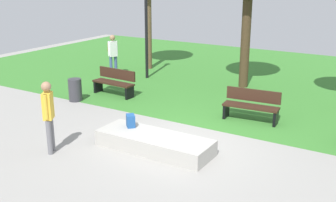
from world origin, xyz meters
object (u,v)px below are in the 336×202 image
Objects in this scene: concrete_ledge at (154,143)px; park_bench_far_left at (115,82)px; pedestrian_with_backpack at (113,52)px; backpack_on_ledge at (131,121)px; trash_bin at (75,90)px; skater_performing_trick at (48,112)px; park_bench_center_lawn at (251,105)px; lamp_post at (146,19)px.

concrete_ledge is 5.01m from park_bench_far_left.
pedestrian_with_backpack reaches higher than concrete_ledge.
backpack_on_ledge is 0.42× the size of trash_bin.
pedestrian_with_backpack is (-5.59, 5.43, 0.84)m from concrete_ledge.
concrete_ledge is 1.68× the size of pedestrian_with_backpack.
concrete_ledge is 1.65× the size of skater_performing_trick.
backpack_on_ledge is (-0.83, 0.18, 0.35)m from concrete_ledge.
park_bench_far_left is 1.43m from trash_bin.
skater_performing_trick is (-2.04, -1.40, 0.84)m from concrete_ledge.
backpack_on_ledge reaches higher than concrete_ledge.
trash_bin is (-2.45, 3.41, -0.65)m from skater_performing_trick.
backpack_on_ledge is at bearing -46.10° from park_bench_far_left.
concrete_ledge is at bearing 33.50° from backpack_on_ledge.
park_bench_far_left is at bearing 179.58° from park_bench_center_lawn.
pedestrian_with_backpack is at bearing 162.15° from park_bench_center_lawn.
skater_performing_trick is 1.08× the size of park_bench_far_left.
park_bench_center_lawn is (3.30, 4.62, -0.55)m from skater_performing_trick.
park_bench_far_left is at bearing 110.66° from skater_performing_trick.
park_bench_far_left is (-2.96, 3.08, -0.06)m from backpack_on_ledge.
trash_bin is (-5.75, -1.21, -0.10)m from park_bench_center_lawn.
park_bench_center_lawn is (2.09, 3.04, -0.06)m from backpack_on_ledge.
park_bench_center_lawn is at bearing -25.99° from lamp_post.
backpack_on_ledge is 0.08× the size of lamp_post.
park_bench_far_left is at bearing -81.13° from lamp_post.
trash_bin is at bearing -94.16° from lamp_post.
concrete_ledge is 0.75× the size of lamp_post.
park_bench_far_left is at bearing 60.98° from trash_bin.
concrete_ledge is at bearing -40.61° from park_bench_far_left.
park_bench_center_lawn is 5.06m from park_bench_far_left.
pedestrian_with_backpack is at bearing 177.61° from backpack_on_ledge.
concrete_ledge is 1.77× the size of park_bench_center_lawn.
skater_performing_trick reaches higher than pedestrian_with_backpack.
park_bench_far_left reaches higher than backpack_on_ledge.
backpack_on_ledge is 4.09m from trash_bin.
park_bench_far_left reaches higher than trash_bin.
lamp_post reaches higher than trash_bin.
concrete_ledge is 4.92m from trash_bin.
pedestrian_with_backpack reaches higher than park_bench_center_lawn.
park_bench_center_lawn and park_bench_far_left have the same top height.
pedestrian_with_backpack reaches higher than backpack_on_ledge.
pedestrian_with_backpack reaches higher than trash_bin.
lamp_post is 5.13× the size of trash_bin.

